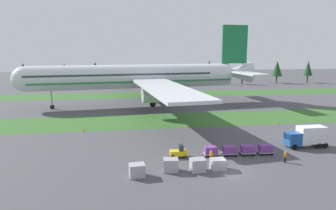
{
  "coord_description": "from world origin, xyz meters",
  "views": [
    {
      "loc": [
        -14.25,
        -37.21,
        16.36
      ],
      "look_at": [
        -4.44,
        29.56,
        4.0
      ],
      "focal_mm": 32.57,
      "sensor_mm": 36.0,
      "label": 1
    }
  ],
  "objects_px": {
    "uld_container_3": "(198,165)",
    "uld_container_1": "(171,165)",
    "uld_container_0": "(137,170)",
    "uld_container_2": "(218,164)",
    "airliner": "(142,76)",
    "cargo_dolly_fourth": "(265,149)",
    "taxiway_marker_1": "(187,126)",
    "cargo_dolly_third": "(247,149)",
    "ground_crew_loader": "(285,156)",
    "cargo_dolly_lead": "(211,150)",
    "ground_crew_marshaller": "(211,155)",
    "baggage_tug": "(179,152)",
    "cargo_dolly_second": "(229,150)",
    "taxiway_marker_2": "(84,130)",
    "taxiway_marker_0": "(277,122)",
    "catering_truck": "(306,136)"
  },
  "relations": [
    {
      "from": "airliner",
      "to": "cargo_dolly_fourth",
      "type": "distance_m",
      "value": 49.94
    },
    {
      "from": "cargo_dolly_lead",
      "to": "airliner",
      "type": "bearing_deg",
      "value": 12.66
    },
    {
      "from": "cargo_dolly_fourth",
      "to": "taxiway_marker_2",
      "type": "distance_m",
      "value": 35.4
    },
    {
      "from": "baggage_tug",
      "to": "uld_container_3",
      "type": "bearing_deg",
      "value": -162.09
    },
    {
      "from": "cargo_dolly_second",
      "to": "ground_crew_loader",
      "type": "xyz_separation_m",
      "value": [
        7.08,
        -4.04,
        0.03
      ]
    },
    {
      "from": "cargo_dolly_fourth",
      "to": "taxiway_marker_2",
      "type": "height_order",
      "value": "cargo_dolly_fourth"
    },
    {
      "from": "cargo_dolly_fourth",
      "to": "uld_container_2",
      "type": "bearing_deg",
      "value": 120.61
    },
    {
      "from": "ground_crew_marshaller",
      "to": "uld_container_0",
      "type": "relative_size",
      "value": 0.87
    },
    {
      "from": "cargo_dolly_fourth",
      "to": "taxiway_marker_2",
      "type": "xyz_separation_m",
      "value": [
        -30.14,
        18.55,
        -0.64
      ]
    },
    {
      "from": "cargo_dolly_lead",
      "to": "taxiway_marker_0",
      "type": "bearing_deg",
      "value": -45.39
    },
    {
      "from": "catering_truck",
      "to": "baggage_tug",
      "type": "bearing_deg",
      "value": 94.33
    },
    {
      "from": "ground_crew_marshaller",
      "to": "ground_crew_loader",
      "type": "height_order",
      "value": "same"
    },
    {
      "from": "cargo_dolly_fourth",
      "to": "catering_truck",
      "type": "xyz_separation_m",
      "value": [
        8.49,
        2.46,
        1.03
      ]
    },
    {
      "from": "cargo_dolly_lead",
      "to": "uld_container_0",
      "type": "xyz_separation_m",
      "value": [
        -11.72,
        -6.14,
        -0.06
      ]
    },
    {
      "from": "cargo_dolly_second",
      "to": "uld_container_2",
      "type": "xyz_separation_m",
      "value": [
        -3.46,
        -5.12,
        -0.16
      ]
    },
    {
      "from": "ground_crew_marshaller",
      "to": "taxiway_marker_0",
      "type": "distance_m",
      "value": 29.38
    },
    {
      "from": "uld_container_3",
      "to": "taxiway_marker_2",
      "type": "distance_m",
      "value": 29.7
    },
    {
      "from": "ground_crew_loader",
      "to": "taxiway_marker_0",
      "type": "bearing_deg",
      "value": -140.0
    },
    {
      "from": "cargo_dolly_third",
      "to": "ground_crew_loader",
      "type": "relative_size",
      "value": 1.31
    },
    {
      "from": "uld_container_0",
      "to": "uld_container_2",
      "type": "xyz_separation_m",
      "value": [
        11.16,
        0.86,
        -0.1
      ]
    },
    {
      "from": "baggage_tug",
      "to": "cargo_dolly_second",
      "type": "relative_size",
      "value": 1.17
    },
    {
      "from": "cargo_dolly_second",
      "to": "uld_container_1",
      "type": "bearing_deg",
      "value": 119.02
    },
    {
      "from": "baggage_tug",
      "to": "uld_container_3",
      "type": "xyz_separation_m",
      "value": [
        1.54,
        -5.84,
        0.07
      ]
    },
    {
      "from": "airliner",
      "to": "uld_container_3",
      "type": "xyz_separation_m",
      "value": [
        4.23,
        -51.63,
        -7.65
      ]
    },
    {
      "from": "airliner",
      "to": "uld_container_3",
      "type": "height_order",
      "value": "airliner"
    },
    {
      "from": "ground_crew_marshaller",
      "to": "cargo_dolly_third",
      "type": "bearing_deg",
      "value": 73.4
    },
    {
      "from": "uld_container_0",
      "to": "cargo_dolly_second",
      "type": "bearing_deg",
      "value": 22.25
    },
    {
      "from": "taxiway_marker_2",
      "to": "taxiway_marker_1",
      "type": "bearing_deg",
      "value": -1.06
    },
    {
      "from": "baggage_tug",
      "to": "uld_container_1",
      "type": "distance_m",
      "value": 5.67
    },
    {
      "from": "baggage_tug",
      "to": "catering_truck",
      "type": "bearing_deg",
      "value": -82.45
    },
    {
      "from": "uld_container_0",
      "to": "taxiway_marker_1",
      "type": "relative_size",
      "value": 3.02
    },
    {
      "from": "baggage_tug",
      "to": "cargo_dolly_second",
      "type": "height_order",
      "value": "baggage_tug"
    },
    {
      "from": "ground_crew_loader",
      "to": "uld_container_0",
      "type": "xyz_separation_m",
      "value": [
        -21.7,
        -1.94,
        -0.09
      ]
    },
    {
      "from": "baggage_tug",
      "to": "cargo_dolly_third",
      "type": "bearing_deg",
      "value": -90.0
    },
    {
      "from": "baggage_tug",
      "to": "ground_crew_marshaller",
      "type": "relative_size",
      "value": 1.53
    },
    {
      "from": "cargo_dolly_third",
      "to": "taxiway_marker_0",
      "type": "xyz_separation_m",
      "value": [
        14.76,
        18.48,
        -0.59
      ]
    },
    {
      "from": "cargo_dolly_lead",
      "to": "uld_container_0",
      "type": "bearing_deg",
      "value": 120.81
    },
    {
      "from": "cargo_dolly_third",
      "to": "taxiway_marker_1",
      "type": "bearing_deg",
      "value": 21.07
    },
    {
      "from": "cargo_dolly_fourth",
      "to": "uld_container_0",
      "type": "height_order",
      "value": "uld_container_0"
    },
    {
      "from": "cargo_dolly_second",
      "to": "taxiway_marker_1",
      "type": "height_order",
      "value": "cargo_dolly_second"
    },
    {
      "from": "ground_crew_loader",
      "to": "uld_container_0",
      "type": "bearing_deg",
      "value": -19.58
    },
    {
      "from": "ground_crew_marshaller",
      "to": "ground_crew_loader",
      "type": "relative_size",
      "value": 1.0
    },
    {
      "from": "airliner",
      "to": "taxiway_marker_0",
      "type": "xyz_separation_m",
      "value": [
        28.27,
        -27.91,
        -8.2
      ]
    },
    {
      "from": "uld_container_3",
      "to": "uld_container_2",
      "type": "bearing_deg",
      "value": 5.49
    },
    {
      "from": "cargo_dolly_fourth",
      "to": "taxiway_marker_0",
      "type": "distance_m",
      "value": 22.1
    },
    {
      "from": "cargo_dolly_second",
      "to": "ground_crew_marshaller",
      "type": "distance_m",
      "value": 4.07
    },
    {
      "from": "cargo_dolly_third",
      "to": "uld_container_2",
      "type": "relative_size",
      "value": 1.14
    },
    {
      "from": "airliner",
      "to": "cargo_dolly_third",
      "type": "xyz_separation_m",
      "value": [
        13.5,
        -46.39,
        -7.61
      ]
    },
    {
      "from": "uld_container_3",
      "to": "uld_container_1",
      "type": "bearing_deg",
      "value": 171.15
    },
    {
      "from": "airliner",
      "to": "cargo_dolly_fourth",
      "type": "bearing_deg",
      "value": -166.86
    }
  ]
}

